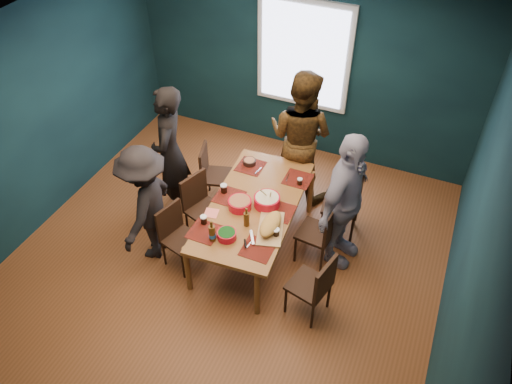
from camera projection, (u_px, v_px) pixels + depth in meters
room at (236, 154)px, 5.46m from camera, size 5.01×5.01×2.71m
dining_table at (254, 208)px, 5.84m from camera, size 1.10×1.99×0.73m
chair_left_far at (211, 171)px, 6.62m from camera, size 0.48×0.48×0.86m
chair_left_mid at (200, 202)px, 6.13m from camera, size 0.51×0.51×0.89m
chair_left_near at (176, 232)px, 5.80m from camera, size 0.46×0.46×0.83m
chair_right_far at (349, 200)px, 6.09m from camera, size 0.49×0.49×0.97m
chair_right_mid at (323, 230)px, 5.79m from camera, size 0.43×0.43×0.88m
chair_right_near at (316, 284)px, 5.20m from camera, size 0.48×0.48×0.88m
person_far_left at (170, 153)px, 6.24m from camera, size 0.63×0.77×1.82m
person_back at (300, 136)px, 6.48m from camera, size 1.00×0.83×1.86m
person_right at (344, 202)px, 5.58m from camera, size 0.63×1.12×1.79m
person_near_left at (146, 204)px, 5.73m from camera, size 0.69×1.06×1.55m
bowl_salad at (240, 204)px, 5.71m from camera, size 0.27×0.27×0.11m
bowl_dumpling at (267, 201)px, 5.74m from camera, size 0.30×0.30×0.28m
bowl_herbs at (227, 235)px, 5.36m from camera, size 0.21×0.21×0.09m
cutting_board at (270, 225)px, 5.44m from camera, size 0.40×0.68×0.15m
small_bowl at (249, 162)px, 6.33m from camera, size 0.16×0.16×0.07m
beer_bottle_a at (212, 233)px, 5.31m from camera, size 0.08×0.08×0.28m
beer_bottle_b at (247, 219)px, 5.47m from camera, size 0.06×0.06×0.25m
cola_glass_a at (204, 219)px, 5.52m from camera, size 0.08×0.08×0.11m
cola_glass_b at (276, 232)px, 5.37m from camera, size 0.07×0.07×0.10m
cola_glass_c at (300, 181)px, 6.03m from camera, size 0.06×0.06×0.09m
cola_glass_d at (224, 188)px, 5.91m from camera, size 0.08×0.08×0.11m
napkin_a at (288, 208)px, 5.74m from camera, size 0.16×0.16×0.00m
napkin_b at (211, 213)px, 5.68m from camera, size 0.18×0.18×0.00m
napkin_c at (258, 252)px, 5.24m from camera, size 0.18×0.18×0.00m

